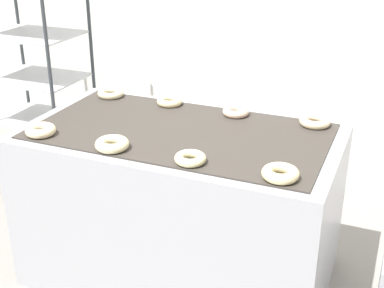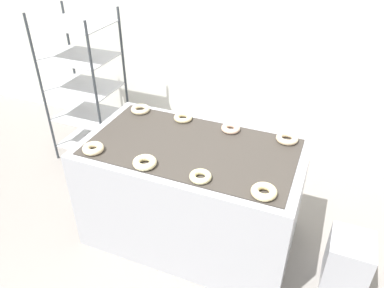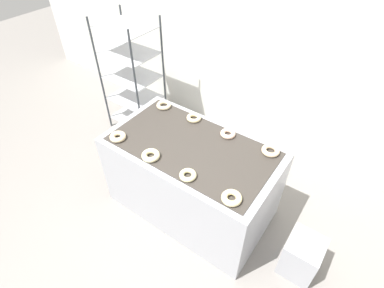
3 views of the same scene
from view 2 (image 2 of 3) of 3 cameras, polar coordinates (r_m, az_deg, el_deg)
name	(u,v)px [view 2 (image 2 of 3)]	position (r m, az deg, el deg)	size (l,w,h in m)	color
wall_back	(251,19)	(3.68, 8.92, 18.35)	(8.00, 0.05, 2.80)	silver
fryer_machine	(192,193)	(2.89, 0.00, -7.51)	(1.57, 0.89, 0.86)	#A8AAB2
baking_rack_cart	(85,88)	(3.87, -15.97, 8.26)	(0.65, 0.52, 1.51)	#33383D
glaze_bin	(347,262)	(2.93, 22.58, -16.24)	(0.29, 0.31, 0.41)	#A8AAB2
donut_near_left	(93,148)	(2.66, -14.84, -0.65)	(0.15, 0.15, 0.05)	beige
donut_near_midleft	(145,162)	(2.45, -7.22, -2.80)	(0.16, 0.16, 0.05)	beige
donut_near_midright	(200,176)	(2.32, 1.30, -4.97)	(0.14, 0.14, 0.04)	beige
donut_near_right	(264,192)	(2.25, 10.91, -7.14)	(0.16, 0.16, 0.05)	beige
donut_far_left	(140,109)	(3.10, -7.87, 5.26)	(0.15, 0.15, 0.04)	beige
donut_far_midleft	(183,118)	(2.95, -1.38, 4.04)	(0.14, 0.14, 0.04)	beige
donut_far_midright	(231,128)	(2.82, 5.91, 2.40)	(0.14, 0.14, 0.04)	beige
donut_far_right	(287,138)	(2.77, 14.29, 0.83)	(0.16, 0.16, 0.04)	beige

